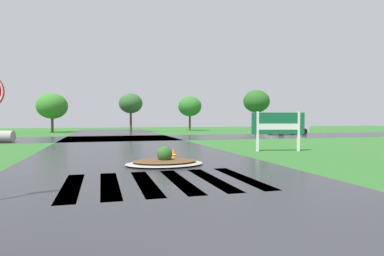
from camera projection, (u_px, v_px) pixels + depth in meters
name	position (u px, v px, depth m)	size (l,w,h in m)	color
asphalt_roadway	(142.00, 161.00, 12.63)	(9.18, 80.00, 0.01)	#2B2B30
asphalt_cross_road	(120.00, 138.00, 27.50)	(90.00, 8.26, 0.01)	#2B2B30
crosswalk_stripes	(163.00, 182.00, 8.50)	(4.95, 3.53, 0.01)	white
estate_billboard	(278.00, 125.00, 16.49)	(2.67, 0.67, 2.02)	white
median_island	(165.00, 161.00, 11.57)	(2.79, 2.00, 0.68)	#9E9B93
car_silver_hatch	(287.00, 129.00, 34.07)	(4.25, 2.39, 1.33)	silver
traffic_cone	(174.00, 156.00, 12.30)	(0.36, 0.36, 0.54)	orange
background_treeline	(108.00, 101.00, 40.85)	(40.98, 6.41, 6.36)	#4C3823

